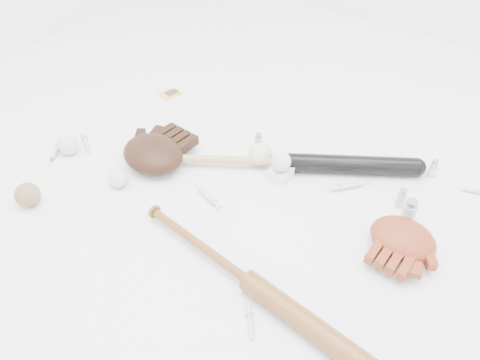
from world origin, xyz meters
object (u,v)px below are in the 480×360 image
Objects in this scene: bat_dark at (290,162)px; bat_wood at (249,281)px; glove_dark at (153,153)px; pedestal at (280,174)px.

bat_dark reaches higher than bat_wood.
pedestal is (0.40, 0.20, -0.03)m from glove_dark.
pedestal is at bearing 30.12° from glove_dark.
pedestal is at bearing -128.11° from bat_dark.
bat_dark is 0.51m from bat_wood.
bat_wood is 0.46m from pedestal.
bat_wood is 0.61m from glove_dark.
glove_dark is 0.45m from pedestal.
bat_dark is 3.36× the size of glove_dark.
glove_dark reaches higher than pedestal.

